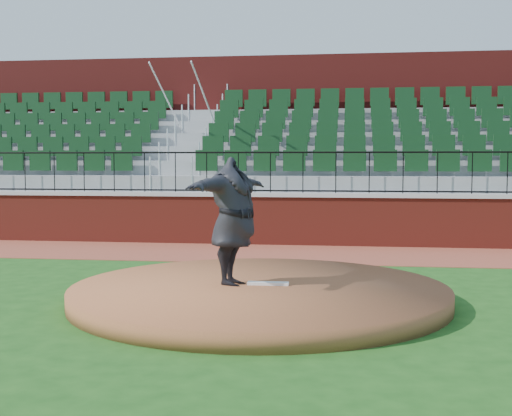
# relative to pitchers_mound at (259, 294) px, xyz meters

# --- Properties ---
(ground) EXTENTS (90.00, 90.00, 0.00)m
(ground) POSITION_rel_pitchers_mound_xyz_m (-0.25, -0.07, -0.12)
(ground) COLOR #1A4A15
(ground) RESTS_ON ground
(warning_track) EXTENTS (34.00, 3.20, 0.01)m
(warning_track) POSITION_rel_pitchers_mound_xyz_m (-0.25, 5.33, -0.12)
(warning_track) COLOR brown
(warning_track) RESTS_ON ground
(field_wall) EXTENTS (34.00, 0.35, 1.20)m
(field_wall) POSITION_rel_pitchers_mound_xyz_m (-0.25, 6.93, 0.47)
(field_wall) COLOR maroon
(field_wall) RESTS_ON ground
(wall_cap) EXTENTS (34.00, 0.45, 0.10)m
(wall_cap) POSITION_rel_pitchers_mound_xyz_m (-0.25, 6.93, 1.12)
(wall_cap) COLOR #B7B7B7
(wall_cap) RESTS_ON field_wall
(wall_railing) EXTENTS (34.00, 0.05, 1.00)m
(wall_railing) POSITION_rel_pitchers_mound_xyz_m (-0.25, 6.93, 1.67)
(wall_railing) COLOR black
(wall_railing) RESTS_ON wall_cap
(seating_stands) EXTENTS (34.00, 5.10, 4.60)m
(seating_stands) POSITION_rel_pitchers_mound_xyz_m (-0.25, 9.65, 2.18)
(seating_stands) COLOR gray
(seating_stands) RESTS_ON ground
(concourse_wall) EXTENTS (34.00, 0.50, 5.50)m
(concourse_wall) POSITION_rel_pitchers_mound_xyz_m (-0.25, 12.45, 2.62)
(concourse_wall) COLOR maroon
(concourse_wall) RESTS_ON ground
(pitchers_mound) EXTENTS (5.58, 5.58, 0.25)m
(pitchers_mound) POSITION_rel_pitchers_mound_xyz_m (0.00, 0.00, 0.00)
(pitchers_mound) COLOR brown
(pitchers_mound) RESTS_ON ground
(pitching_rubber) EXTENTS (0.62, 0.16, 0.04)m
(pitching_rubber) POSITION_rel_pitchers_mound_xyz_m (0.12, 0.06, 0.15)
(pitching_rubber) COLOR white
(pitching_rubber) RESTS_ON pitchers_mound
(pitcher) EXTENTS (1.25, 2.43, 1.91)m
(pitcher) POSITION_rel_pitchers_mound_xyz_m (-0.39, 0.01, 1.08)
(pitcher) COLOR black
(pitcher) RESTS_ON pitchers_mound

